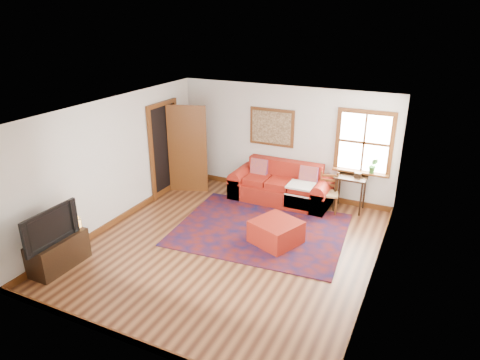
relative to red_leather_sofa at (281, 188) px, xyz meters
The scene contains 13 objects.
ground 2.34m from the red_leather_sofa, 93.02° to the right, with size 5.50×5.50×0.00m, color #482413.
room_envelope 2.68m from the red_leather_sofa, 93.04° to the right, with size 5.04×5.54×2.52m.
window 1.99m from the red_leather_sofa, 13.06° to the left, with size 1.18×0.20×1.38m.
doorway 2.51m from the red_leather_sofa, 167.01° to the right, with size 0.89×1.08×2.14m.
framed_artwork 1.39m from the red_leather_sofa, 136.94° to the left, with size 1.05×0.07×0.85m.
persian_rug 1.53m from the red_leather_sofa, 84.62° to the right, with size 3.19×2.55×0.02m, color #5D130D.
red_leather_sofa is the anchor object (origin of this frame).
red_ottoman 1.94m from the red_leather_sofa, 72.35° to the right, with size 0.76×0.76×0.44m, color #A22114.
side_table 1.54m from the red_leather_sofa, ahead, with size 0.64×0.48×0.77m.
ladder_back_chair 1.11m from the red_leather_sofa, ahead, with size 0.48×0.46×0.85m.
media_cabinet 4.77m from the red_leather_sofa, 120.00° to the right, with size 0.44×0.98×0.54m, color black.
television 4.92m from the red_leather_sofa, 118.93° to the right, with size 1.04×0.14×0.60m, color black.
candle_hurricane 4.38m from the red_leather_sofa, 122.33° to the right, with size 0.12×0.12×0.18m.
Camera 1 is at (3.09, -6.05, 4.00)m, focal length 32.00 mm.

